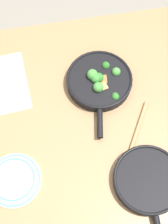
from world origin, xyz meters
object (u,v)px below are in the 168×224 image
object	(u,v)px
dinner_plate_stack	(14,180)
skillet_broccoli	(99,81)
wooden_spoon	(132,146)
skillet_eggs	(148,180)

from	to	relation	value
dinner_plate_stack	skillet_broccoli	bearing A→B (deg)	41.74
skillet_broccoli	dinner_plate_stack	bearing A→B (deg)	-37.94
wooden_spoon	dinner_plate_stack	bearing A→B (deg)	-53.03
wooden_spoon	dinner_plate_stack	distance (m)	0.48
skillet_broccoli	wooden_spoon	distance (m)	0.31
skillet_eggs	dinner_plate_stack	distance (m)	0.51
wooden_spoon	dinner_plate_stack	world-z (taller)	dinner_plate_stack
skillet_eggs	dinner_plate_stack	world-z (taller)	skillet_eggs
dinner_plate_stack	wooden_spoon	bearing A→B (deg)	6.40
skillet_eggs	dinner_plate_stack	xyz separation A→B (m)	(-0.50, 0.09, -0.01)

